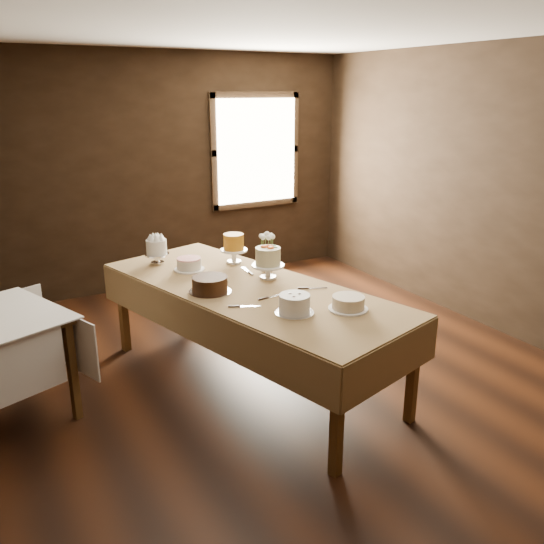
{
  "coord_description": "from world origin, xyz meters",
  "views": [
    {
      "loc": [
        -2.1,
        -3.56,
        2.36
      ],
      "look_at": [
        0.0,
        0.2,
        0.95
      ],
      "focal_mm": 37.02,
      "sensor_mm": 36.0,
      "label": 1
    }
  ],
  "objects_px": {
    "cake_flowers": "(268,264)",
    "flower_vase": "(267,263)",
    "display_table": "(250,294)",
    "cake_caramel": "(234,250)",
    "cake_chocolate": "(210,285)",
    "cake_server_b": "(318,288)",
    "cake_server_e": "(251,306)",
    "cake_cream": "(348,303)",
    "cake_server_c": "(211,279)",
    "cake_swirl": "(294,305)",
    "cake_lattice": "(189,265)",
    "cake_meringue": "(157,252)",
    "cake_server_a": "(276,296)",
    "cake_server_d": "(246,269)"
  },
  "relations": [
    {
      "from": "cake_flowers",
      "to": "flower_vase",
      "type": "bearing_deg",
      "value": 63.37
    },
    {
      "from": "display_table",
      "to": "cake_caramel",
      "type": "height_order",
      "value": "cake_caramel"
    },
    {
      "from": "cake_chocolate",
      "to": "flower_vase",
      "type": "height_order",
      "value": "cake_chocolate"
    },
    {
      "from": "cake_server_b",
      "to": "cake_server_e",
      "type": "distance_m",
      "value": 0.65
    },
    {
      "from": "cake_cream",
      "to": "cake_chocolate",
      "type": "bearing_deg",
      "value": 131.96
    },
    {
      "from": "cake_flowers",
      "to": "cake_server_c",
      "type": "relative_size",
      "value": 1.23
    },
    {
      "from": "display_table",
      "to": "cake_chocolate",
      "type": "relative_size",
      "value": 7.69
    },
    {
      "from": "cake_flowers",
      "to": "cake_server_e",
      "type": "bearing_deg",
      "value": -129.73
    },
    {
      "from": "cake_flowers",
      "to": "cake_caramel",
      "type": "bearing_deg",
      "value": 96.17
    },
    {
      "from": "flower_vase",
      "to": "cake_swirl",
      "type": "bearing_deg",
      "value": -107.8
    },
    {
      "from": "cake_caramel",
      "to": "cake_cream",
      "type": "height_order",
      "value": "cake_caramel"
    },
    {
      "from": "cake_server_c",
      "to": "cake_cream",
      "type": "bearing_deg",
      "value": 177.57
    },
    {
      "from": "cake_caramel",
      "to": "cake_server_e",
      "type": "xyz_separation_m",
      "value": [
        -0.36,
        -1.05,
        -0.12
      ]
    },
    {
      "from": "cake_swirl",
      "to": "cake_server_c",
      "type": "xyz_separation_m",
      "value": [
        -0.22,
        0.98,
        -0.06
      ]
    },
    {
      "from": "cake_server_c",
      "to": "cake_server_e",
      "type": "relative_size",
      "value": 1.0
    },
    {
      "from": "cake_server_c",
      "to": "display_table",
      "type": "bearing_deg",
      "value": -178.92
    },
    {
      "from": "cake_lattice",
      "to": "cake_chocolate",
      "type": "distance_m",
      "value": 0.62
    },
    {
      "from": "cake_server_e",
      "to": "flower_vase",
      "type": "height_order",
      "value": "flower_vase"
    },
    {
      "from": "cake_meringue",
      "to": "cake_caramel",
      "type": "xyz_separation_m",
      "value": [
        0.62,
        -0.31,
        0.01
      ]
    },
    {
      "from": "flower_vase",
      "to": "cake_caramel",
      "type": "bearing_deg",
      "value": 114.9
    },
    {
      "from": "display_table",
      "to": "cake_chocolate",
      "type": "bearing_deg",
      "value": 175.1
    },
    {
      "from": "cake_lattice",
      "to": "cake_server_b",
      "type": "relative_size",
      "value": 1.25
    },
    {
      "from": "cake_swirl",
      "to": "cake_server_a",
      "type": "xyz_separation_m",
      "value": [
        0.06,
        0.37,
        -0.06
      ]
    },
    {
      "from": "cake_cream",
      "to": "cake_server_b",
      "type": "distance_m",
      "value": 0.49
    },
    {
      "from": "cake_swirl",
      "to": "cake_chocolate",
      "type": "bearing_deg",
      "value": 117.09
    },
    {
      "from": "cake_chocolate",
      "to": "cake_server_b",
      "type": "height_order",
      "value": "cake_chocolate"
    },
    {
      "from": "cake_meringue",
      "to": "cake_lattice",
      "type": "relative_size",
      "value": 0.79
    },
    {
      "from": "cake_meringue",
      "to": "cake_server_d",
      "type": "distance_m",
      "value": 0.84
    },
    {
      "from": "cake_caramel",
      "to": "cake_chocolate",
      "type": "height_order",
      "value": "cake_caramel"
    },
    {
      "from": "cake_server_a",
      "to": "flower_vase",
      "type": "distance_m",
      "value": 0.66
    },
    {
      "from": "display_table",
      "to": "flower_vase",
      "type": "bearing_deg",
      "value": 43.51
    },
    {
      "from": "cake_cream",
      "to": "cake_server_d",
      "type": "bearing_deg",
      "value": 100.74
    },
    {
      "from": "cake_meringue",
      "to": "cake_caramel",
      "type": "relative_size",
      "value": 0.84
    },
    {
      "from": "cake_flowers",
      "to": "cake_server_e",
      "type": "distance_m",
      "value": 0.67
    },
    {
      "from": "cake_server_c",
      "to": "cake_server_e",
      "type": "height_order",
      "value": "same"
    },
    {
      "from": "cake_caramel",
      "to": "cake_server_c",
      "type": "height_order",
      "value": "cake_caramel"
    },
    {
      "from": "cake_caramel",
      "to": "cake_flowers",
      "type": "xyz_separation_m",
      "value": [
        0.06,
        -0.54,
        0.0
      ]
    },
    {
      "from": "cake_chocolate",
      "to": "flower_vase",
      "type": "relative_size",
      "value": 3.07
    },
    {
      "from": "cake_flowers",
      "to": "display_table",
      "type": "bearing_deg",
      "value": -153.32
    },
    {
      "from": "cake_chocolate",
      "to": "cake_server_e",
      "type": "distance_m",
      "value": 0.45
    },
    {
      "from": "cake_lattice",
      "to": "cake_swirl",
      "type": "height_order",
      "value": "cake_swirl"
    },
    {
      "from": "cake_swirl",
      "to": "flower_vase",
      "type": "relative_size",
      "value": 2.48
    },
    {
      "from": "cake_server_a",
      "to": "flower_vase",
      "type": "bearing_deg",
      "value": 61.68
    },
    {
      "from": "cake_caramel",
      "to": "cake_chocolate",
      "type": "bearing_deg",
      "value": -128.92
    },
    {
      "from": "cake_caramel",
      "to": "flower_vase",
      "type": "distance_m",
      "value": 0.38
    },
    {
      "from": "cake_swirl",
      "to": "cake_server_b",
      "type": "distance_m",
      "value": 0.57
    },
    {
      "from": "display_table",
      "to": "cake_server_c",
      "type": "height_order",
      "value": "cake_server_c"
    },
    {
      "from": "cake_lattice",
      "to": "cake_server_d",
      "type": "height_order",
      "value": "cake_lattice"
    },
    {
      "from": "cake_swirl",
      "to": "cake_server_a",
      "type": "height_order",
      "value": "cake_swirl"
    },
    {
      "from": "cake_lattice",
      "to": "cake_server_a",
      "type": "height_order",
      "value": "cake_lattice"
    }
  ]
}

